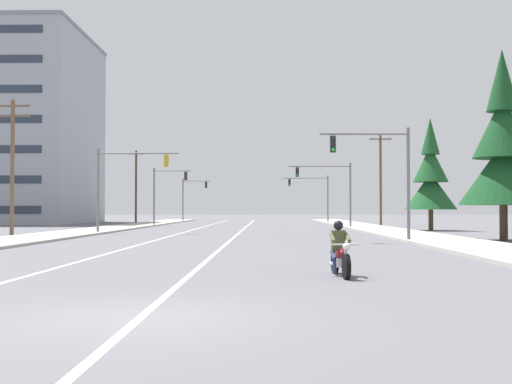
{
  "coord_description": "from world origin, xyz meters",
  "views": [
    {
      "loc": [
        2.12,
        -10.52,
        1.76
      ],
      "look_at": [
        1.63,
        20.07,
        2.58
      ],
      "focal_mm": 45.35,
      "sensor_mm": 36.0,
      "label": 1
    }
  ],
  "objects_px": {
    "traffic_signal_near_left": "(122,176)",
    "traffic_signal_mid_right": "(332,184)",
    "utility_pole_left_near": "(12,162)",
    "conifer_tree_right_verge_far": "(431,179)",
    "utility_pole_left_far": "(136,185)",
    "traffic_signal_far_left": "(191,194)",
    "utility_pole_right_far": "(381,178)",
    "conifer_tree_right_verge_near": "(503,153)",
    "traffic_signal_far_right": "(314,191)",
    "traffic_signal_mid_left": "(165,188)",
    "traffic_signal_near_right": "(383,166)",
    "motorcycle_with_rider": "(340,254)"
  },
  "relations": [
    {
      "from": "traffic_signal_far_left",
      "to": "conifer_tree_right_verge_far",
      "type": "xyz_separation_m",
      "value": [
        24.62,
        -39.13,
        0.26
      ]
    },
    {
      "from": "traffic_signal_mid_right",
      "to": "conifer_tree_right_verge_far",
      "type": "xyz_separation_m",
      "value": [
        7.46,
        -7.49,
        0.14
      ]
    },
    {
      "from": "traffic_signal_mid_right",
      "to": "traffic_signal_mid_left",
      "type": "relative_size",
      "value": 1.0
    },
    {
      "from": "utility_pole_right_far",
      "to": "conifer_tree_right_verge_near",
      "type": "relative_size",
      "value": 0.89
    },
    {
      "from": "motorcycle_with_rider",
      "to": "utility_pole_left_far",
      "type": "bearing_deg",
      "value": 106.13
    },
    {
      "from": "utility_pole_left_near",
      "to": "utility_pole_right_far",
      "type": "distance_m",
      "value": 38.96
    },
    {
      "from": "traffic_signal_far_right",
      "to": "utility_pole_right_far",
      "type": "distance_m",
      "value": 17.47
    },
    {
      "from": "traffic_signal_mid_left",
      "to": "motorcycle_with_rider",
      "type": "bearing_deg",
      "value": -76.04
    },
    {
      "from": "conifer_tree_right_verge_far",
      "to": "utility_pole_left_near",
      "type": "bearing_deg",
      "value": -157.82
    },
    {
      "from": "motorcycle_with_rider",
      "to": "traffic_signal_near_left",
      "type": "relative_size",
      "value": 0.35
    },
    {
      "from": "traffic_signal_far_right",
      "to": "utility_pole_right_far",
      "type": "relative_size",
      "value": 0.65
    },
    {
      "from": "traffic_signal_near_left",
      "to": "utility_pole_left_near",
      "type": "bearing_deg",
      "value": -138.26
    },
    {
      "from": "utility_pole_left_near",
      "to": "conifer_tree_right_verge_far",
      "type": "bearing_deg",
      "value": 22.18
    },
    {
      "from": "utility_pole_right_far",
      "to": "conifer_tree_right_verge_far",
      "type": "xyz_separation_m",
      "value": [
        1.64,
        -14.22,
        -0.7
      ]
    },
    {
      "from": "traffic_signal_mid_right",
      "to": "traffic_signal_mid_left",
      "type": "height_order",
      "value": "same"
    },
    {
      "from": "traffic_signal_near_left",
      "to": "utility_pole_right_far",
      "type": "xyz_separation_m",
      "value": [
        22.58,
        21.21,
        0.85
      ]
    },
    {
      "from": "utility_pole_left_far",
      "to": "conifer_tree_right_verge_far",
      "type": "relative_size",
      "value": 0.96
    },
    {
      "from": "motorcycle_with_rider",
      "to": "conifer_tree_right_verge_far",
      "type": "relative_size",
      "value": 0.23
    },
    {
      "from": "traffic_signal_far_right",
      "to": "motorcycle_with_rider",
      "type": "bearing_deg",
      "value": -93.67
    },
    {
      "from": "utility_pole_left_far",
      "to": "traffic_signal_far_right",
      "type": "bearing_deg",
      "value": 12.03
    },
    {
      "from": "traffic_signal_near_left",
      "to": "traffic_signal_mid_left",
      "type": "bearing_deg",
      "value": 90.73
    },
    {
      "from": "utility_pole_left_near",
      "to": "traffic_signal_mid_left",
      "type": "bearing_deg",
      "value": 78.05
    },
    {
      "from": "traffic_signal_near_left",
      "to": "utility_pole_left_far",
      "type": "distance_m",
      "value": 33.38
    },
    {
      "from": "utility_pole_left_far",
      "to": "conifer_tree_right_verge_far",
      "type": "bearing_deg",
      "value": -40.94
    },
    {
      "from": "conifer_tree_right_verge_near",
      "to": "traffic_signal_far_left",
      "type": "bearing_deg",
      "value": 113.21
    },
    {
      "from": "utility_pole_left_near",
      "to": "conifer_tree_right_verge_near",
      "type": "height_order",
      "value": "conifer_tree_right_verge_near"
    },
    {
      "from": "conifer_tree_right_verge_far",
      "to": "motorcycle_with_rider",
      "type": "bearing_deg",
      "value": -107.67
    },
    {
      "from": "utility_pole_left_far",
      "to": "conifer_tree_right_verge_near",
      "type": "relative_size",
      "value": 0.84
    },
    {
      "from": "motorcycle_with_rider",
      "to": "traffic_signal_mid_right",
      "type": "bearing_deg",
      "value": 84.5
    },
    {
      "from": "traffic_signal_mid_right",
      "to": "traffic_signal_far_left",
      "type": "relative_size",
      "value": 1.0
    },
    {
      "from": "traffic_signal_near_right",
      "to": "conifer_tree_right_verge_far",
      "type": "height_order",
      "value": "conifer_tree_right_verge_far"
    },
    {
      "from": "traffic_signal_mid_right",
      "to": "traffic_signal_mid_left",
      "type": "xyz_separation_m",
      "value": [
        -17.04,
        7.05,
        -0.12
      ]
    },
    {
      "from": "traffic_signal_near_right",
      "to": "utility_pole_left_far",
      "type": "distance_m",
      "value": 50.07
    },
    {
      "from": "motorcycle_with_rider",
      "to": "conifer_tree_right_verge_near",
      "type": "xyz_separation_m",
      "value": [
        11.37,
        19.36,
        4.37
      ]
    },
    {
      "from": "utility_pole_left_near",
      "to": "utility_pole_right_far",
      "type": "relative_size",
      "value": 0.93
    },
    {
      "from": "traffic_signal_near_right",
      "to": "traffic_signal_near_left",
      "type": "bearing_deg",
      "value": 144.97
    },
    {
      "from": "motorcycle_with_rider",
      "to": "utility_pole_right_far",
      "type": "bearing_deg",
      "value": 78.82
    },
    {
      "from": "traffic_signal_near_left",
      "to": "traffic_signal_far_left",
      "type": "relative_size",
      "value": 1.0
    },
    {
      "from": "conifer_tree_right_verge_near",
      "to": "conifer_tree_right_verge_far",
      "type": "bearing_deg",
      "value": 88.82
    },
    {
      "from": "traffic_signal_near_left",
      "to": "traffic_signal_mid_right",
      "type": "relative_size",
      "value": 1.0
    },
    {
      "from": "traffic_signal_far_left",
      "to": "conifer_tree_right_verge_near",
      "type": "height_order",
      "value": "conifer_tree_right_verge_near"
    },
    {
      "from": "traffic_signal_mid_left",
      "to": "utility_pole_left_far",
      "type": "distance_m",
      "value": 12.6
    },
    {
      "from": "traffic_signal_far_right",
      "to": "conifer_tree_right_verge_far",
      "type": "height_order",
      "value": "conifer_tree_right_verge_far"
    },
    {
      "from": "conifer_tree_right_verge_far",
      "to": "traffic_signal_far_left",
      "type": "bearing_deg",
      "value": 122.18
    },
    {
      "from": "traffic_signal_far_right",
      "to": "conifer_tree_right_verge_far",
      "type": "bearing_deg",
      "value": -76.46
    },
    {
      "from": "traffic_signal_near_right",
      "to": "traffic_signal_mid_right",
      "type": "height_order",
      "value": "same"
    },
    {
      "from": "traffic_signal_near_left",
      "to": "traffic_signal_far_right",
      "type": "xyz_separation_m",
      "value": [
        16.83,
        37.68,
        0.0
      ]
    },
    {
      "from": "traffic_signal_near_right",
      "to": "traffic_signal_far_right",
      "type": "xyz_separation_m",
      "value": [
        -0.04,
        49.5,
        0.06
      ]
    },
    {
      "from": "traffic_signal_mid_right",
      "to": "utility_pole_right_far",
      "type": "height_order",
      "value": "utility_pole_right_far"
    },
    {
      "from": "utility_pole_left_near",
      "to": "conifer_tree_right_verge_far",
      "type": "height_order",
      "value": "conifer_tree_right_verge_far"
    }
  ]
}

